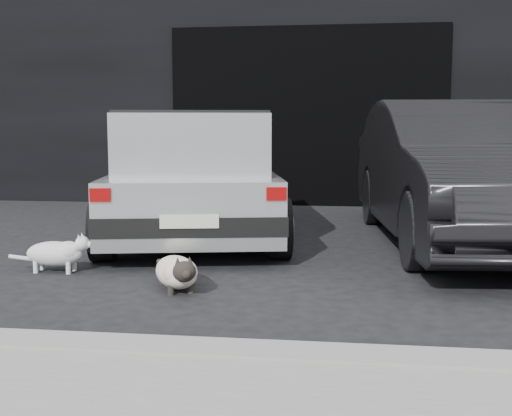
# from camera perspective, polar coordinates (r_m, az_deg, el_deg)

# --- Properties ---
(ground) EXTENTS (80.00, 80.00, 0.00)m
(ground) POSITION_cam_1_polar(r_m,az_deg,el_deg) (5.77, -7.59, -4.31)
(ground) COLOR black
(ground) RESTS_ON ground
(building_facade) EXTENTS (34.00, 4.00, 5.00)m
(building_facade) POSITION_cam_1_polar(r_m,az_deg,el_deg) (11.55, 5.19, 13.86)
(building_facade) COLOR black
(building_facade) RESTS_ON ground
(garage_opening) EXTENTS (4.00, 0.10, 2.60)m
(garage_opening) POSITION_cam_1_polar(r_m,az_deg,el_deg) (9.46, 4.61, 8.08)
(garage_opening) COLOR black
(garage_opening) RESTS_ON ground
(curb) EXTENTS (18.00, 0.25, 0.12)m
(curb) POSITION_cam_1_polar(r_m,az_deg,el_deg) (3.10, -2.06, -13.27)
(curb) COLOR gray
(curb) RESTS_ON ground
(silver_hatchback) EXTENTS (2.26, 3.74, 1.29)m
(silver_hatchback) POSITION_cam_1_polar(r_m,az_deg,el_deg) (6.67, -5.43, 3.37)
(silver_hatchback) COLOR silver
(silver_hatchback) RESTS_ON ground
(second_car) EXTENTS (1.88, 4.41, 1.42)m
(second_car) POSITION_cam_1_polar(r_m,az_deg,el_deg) (6.57, 17.64, 3.03)
(second_car) COLOR black
(second_car) RESTS_ON ground
(cat_siamese) EXTENTS (0.50, 0.76, 0.29)m
(cat_siamese) POSITION_cam_1_polar(r_m,az_deg,el_deg) (4.57, -6.98, -5.67)
(cat_siamese) COLOR beige
(cat_siamese) RESTS_ON ground
(cat_white) EXTENTS (0.69, 0.23, 0.32)m
(cat_white) POSITION_cam_1_polar(r_m,az_deg,el_deg) (5.33, -17.16, -3.83)
(cat_white) COLOR silver
(cat_white) RESTS_ON ground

